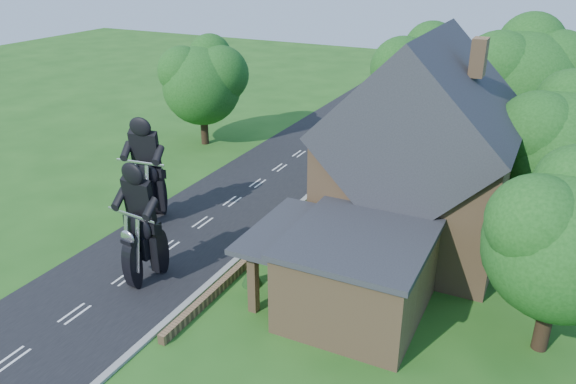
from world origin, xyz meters
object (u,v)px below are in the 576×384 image
at_px(annex, 355,272).
at_px(garden_wall, 292,220).
at_px(house, 420,159).
at_px(motorcycle_lead, 146,263).
at_px(motorcycle_follow, 151,206).

bearing_deg(annex, garden_wall, 133.84).
relative_size(house, annex, 1.45).
height_order(garden_wall, house, house).
bearing_deg(garden_wall, motorcycle_lead, -113.34).
distance_m(annex, motorcycle_follow, 12.80).
relative_size(garden_wall, house, 2.15).
height_order(motorcycle_lead, motorcycle_follow, motorcycle_follow).
distance_m(house, motorcycle_lead, 13.34).
bearing_deg(garden_wall, house, 9.17).
xyz_separation_m(garden_wall, annex, (5.57, -5.80, 1.57)).
bearing_deg(motorcycle_follow, motorcycle_lead, 120.15).
bearing_deg(annex, motorcycle_lead, -168.08).
height_order(garden_wall, motorcycle_lead, motorcycle_lead).
relative_size(annex, motorcycle_follow, 3.81).
height_order(garden_wall, annex, annex).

